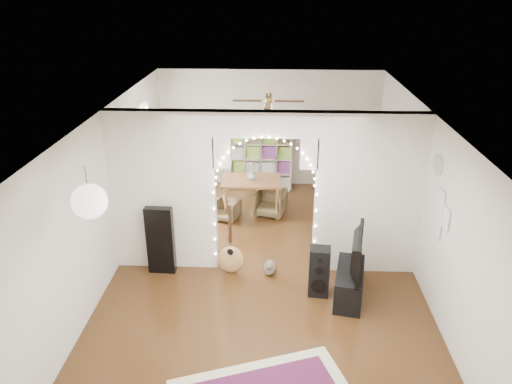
{
  "coord_description": "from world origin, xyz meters",
  "views": [
    {
      "loc": [
        0.17,
        -7.37,
        4.53
      ],
      "look_at": [
        -0.16,
        0.3,
        1.24
      ],
      "focal_mm": 35.0,
      "sensor_mm": 36.0,
      "label": 1
    }
  ],
  "objects_px": {
    "floor_speaker": "(319,272)",
    "dining_chair_left": "(227,210)",
    "acoustic_guitar": "(231,249)",
    "media_console": "(349,284)",
    "bookcase": "(261,158)",
    "dining_table": "(251,183)",
    "dining_chair_right": "(271,203)"
  },
  "relations": [
    {
      "from": "floor_speaker",
      "to": "dining_table",
      "type": "relative_size",
      "value": 0.65
    },
    {
      "from": "dining_chair_left",
      "to": "acoustic_guitar",
      "type": "bearing_deg",
      "value": -63.01
    },
    {
      "from": "bookcase",
      "to": "dining_chair_left",
      "type": "height_order",
      "value": "bookcase"
    },
    {
      "from": "floor_speaker",
      "to": "bookcase",
      "type": "bearing_deg",
      "value": 109.71
    },
    {
      "from": "acoustic_guitar",
      "to": "media_console",
      "type": "distance_m",
      "value": 1.98
    },
    {
      "from": "dining_table",
      "to": "floor_speaker",
      "type": "bearing_deg",
      "value": -69.66
    },
    {
      "from": "dining_table",
      "to": "bookcase",
      "type": "bearing_deg",
      "value": 81.73
    },
    {
      "from": "acoustic_guitar",
      "to": "dining_chair_right",
      "type": "distance_m",
      "value": 2.37
    },
    {
      "from": "floor_speaker",
      "to": "dining_table",
      "type": "bearing_deg",
      "value": 118.62
    },
    {
      "from": "media_console",
      "to": "dining_table",
      "type": "bearing_deg",
      "value": 129.85
    },
    {
      "from": "media_console",
      "to": "bookcase",
      "type": "height_order",
      "value": "bookcase"
    },
    {
      "from": "acoustic_guitar",
      "to": "media_console",
      "type": "relative_size",
      "value": 1.05
    },
    {
      "from": "acoustic_guitar",
      "to": "dining_chair_left",
      "type": "bearing_deg",
      "value": 118.33
    },
    {
      "from": "acoustic_guitar",
      "to": "bookcase",
      "type": "relative_size",
      "value": 0.71
    },
    {
      "from": "bookcase",
      "to": "dining_chair_right",
      "type": "bearing_deg",
      "value": -61.0
    },
    {
      "from": "acoustic_guitar",
      "to": "media_console",
      "type": "bearing_deg",
      "value": 2.38
    },
    {
      "from": "media_console",
      "to": "dining_chair_left",
      "type": "height_order",
      "value": "media_console"
    },
    {
      "from": "bookcase",
      "to": "dining_chair_right",
      "type": "height_order",
      "value": "bookcase"
    },
    {
      "from": "acoustic_guitar",
      "to": "floor_speaker",
      "type": "distance_m",
      "value": 1.51
    },
    {
      "from": "acoustic_guitar",
      "to": "dining_chair_right",
      "type": "relative_size",
      "value": 1.76
    },
    {
      "from": "floor_speaker",
      "to": "media_console",
      "type": "relative_size",
      "value": 0.8
    },
    {
      "from": "bookcase",
      "to": "dining_table",
      "type": "bearing_deg",
      "value": -76.82
    },
    {
      "from": "acoustic_guitar",
      "to": "dining_chair_right",
      "type": "height_order",
      "value": "acoustic_guitar"
    },
    {
      "from": "acoustic_guitar",
      "to": "media_console",
      "type": "xyz_separation_m",
      "value": [
        1.87,
        -0.62,
        -0.21
      ]
    },
    {
      "from": "media_console",
      "to": "dining_chair_right",
      "type": "bearing_deg",
      "value": 123.87
    },
    {
      "from": "dining_table",
      "to": "media_console",
      "type": "bearing_deg",
      "value": -63.05
    },
    {
      "from": "media_console",
      "to": "dining_chair_right",
      "type": "height_order",
      "value": "dining_chair_right"
    },
    {
      "from": "floor_speaker",
      "to": "dining_chair_left",
      "type": "distance_m",
      "value": 3.04
    },
    {
      "from": "dining_table",
      "to": "dining_chair_right",
      "type": "distance_m",
      "value": 0.58
    },
    {
      "from": "dining_chair_right",
      "to": "acoustic_guitar",
      "type": "bearing_deg",
      "value": -90.29
    },
    {
      "from": "acoustic_guitar",
      "to": "dining_table",
      "type": "distance_m",
      "value": 2.35
    },
    {
      "from": "floor_speaker",
      "to": "dining_chair_left",
      "type": "xyz_separation_m",
      "value": [
        -1.67,
        2.53,
        -0.18
      ]
    }
  ]
}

